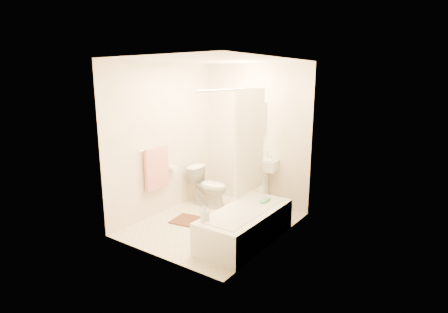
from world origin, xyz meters
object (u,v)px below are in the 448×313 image
Objects in this scene: toilet at (209,186)px; bathtub at (246,225)px; soap_bottle at (205,214)px; sink at (264,181)px; bath_mat at (191,221)px.

toilet is 1.48m from bathtub.
soap_bottle is at bearing -112.49° from bathtub.
sink is at bearing -64.23° from toilet.
soap_bottle is at bearing -93.27° from sink.
bathtub is at bearing -3.78° from bath_mat.
soap_bottle is (0.18, -1.84, 0.06)m from sink.
bathtub is (0.42, -1.26, -0.24)m from sink.
sink is at bearing 108.35° from bathtub.
sink is (0.82, 0.46, 0.12)m from toilet.
bathtub is 8.28× the size of soap_bottle.
toilet reaches higher than bath_mat.
bathtub is 0.70m from soap_bottle.
bathtub is 1.04m from bath_mat.
sink is 4.96× the size of soap_bottle.
toilet reaches higher than bathtub.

